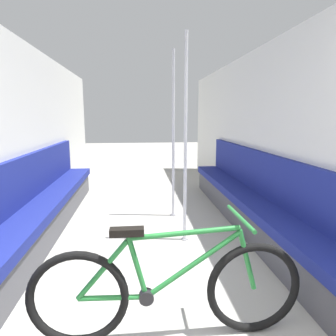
% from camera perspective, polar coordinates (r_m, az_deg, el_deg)
% --- Properties ---
extents(wall_left, '(0.10, 8.76, 2.25)m').
position_cam_1_polar(wall_left, '(3.55, -28.20, 4.64)').
color(wall_left, silver).
rests_on(wall_left, ground).
extents(wall_right, '(0.10, 8.76, 2.25)m').
position_cam_1_polar(wall_right, '(3.66, 20.40, 5.32)').
color(wall_right, silver).
rests_on(wall_right, ground).
extents(bench_seat_row_left, '(0.41, 4.63, 0.94)m').
position_cam_1_polar(bench_seat_row_left, '(3.59, -24.00, -8.33)').
color(bench_seat_row_left, '#4C4C51').
rests_on(bench_seat_row_left, ground).
extents(bench_seat_row_right, '(0.41, 4.63, 0.94)m').
position_cam_1_polar(bench_seat_row_right, '(3.69, 16.73, -7.42)').
color(bench_seat_row_right, '#4C4C51').
rests_on(bench_seat_row_right, ground).
extents(bicycle, '(1.69, 0.46, 0.78)m').
position_cam_1_polar(bicycle, '(1.98, -0.01, -22.15)').
color(bicycle, black).
rests_on(bicycle, ground).
extents(grab_pole_near, '(0.08, 0.08, 2.23)m').
position_cam_1_polar(grab_pole_near, '(3.21, 3.34, 4.68)').
color(grab_pole_near, gray).
rests_on(grab_pole_near, ground).
extents(grab_pole_far, '(0.08, 0.08, 2.23)m').
position_cam_1_polar(grab_pole_far, '(4.03, 1.03, 5.76)').
color(grab_pole_far, gray).
rests_on(grab_pole_far, ground).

